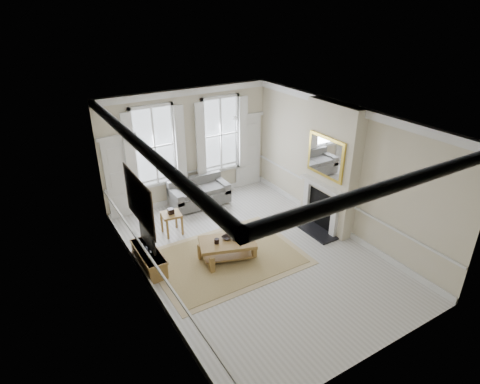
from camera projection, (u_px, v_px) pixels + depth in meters
floor at (254, 255)px, 9.74m from camera, size 7.20×7.20×0.00m
ceiling at (257, 119)px, 8.25m from camera, size 7.20×7.20×0.00m
back_wall at (189, 146)px, 11.76m from camera, size 5.20×0.00×5.20m
left_wall at (144, 223)px, 7.79m from camera, size 0.00×7.20×7.20m
right_wall at (341, 169)px, 10.21m from camera, size 0.00×7.20×7.20m
window_left at (154, 147)px, 11.15m from camera, size 1.26×0.20×2.20m
window_right at (221, 135)px, 12.13m from camera, size 1.26×0.20×2.20m
door_left at (122, 179)px, 11.02m from camera, size 0.90×0.08×2.30m
door_right at (248, 152)px, 12.93m from camera, size 0.90×0.08×2.30m
painting at (139, 200)px, 7.88m from camera, size 0.05×1.66×1.06m
chimney_breast at (330, 168)px, 10.28m from camera, size 0.35×1.70×3.38m
hearth at (312, 229)px, 10.82m from camera, size 0.55×1.50×0.05m
fireplace at (320, 204)px, 10.60m from camera, size 0.21×1.45×1.33m
mirror at (325, 157)px, 10.03m from camera, size 0.06×1.26×1.06m
sofa at (198, 194)px, 11.99m from camera, size 1.72×0.84×0.83m
side_table at (171, 217)px, 10.44m from camera, size 0.54×0.54×0.59m
rug at (227, 258)px, 9.62m from camera, size 3.50×2.60×0.02m
coffee_table at (227, 244)px, 9.45m from camera, size 1.47×1.14×0.49m
ceramic_pot_a at (217, 241)px, 9.31m from camera, size 0.12×0.12×0.12m
ceramic_pot_b at (236, 238)px, 9.45m from camera, size 0.15×0.15×0.11m
bowl at (227, 238)px, 9.50m from camera, size 0.30×0.30×0.06m
tv_stand at (149, 259)px, 9.21m from camera, size 0.41×1.28×0.46m
tv at (147, 236)px, 8.95m from camera, size 0.08×0.90×0.68m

